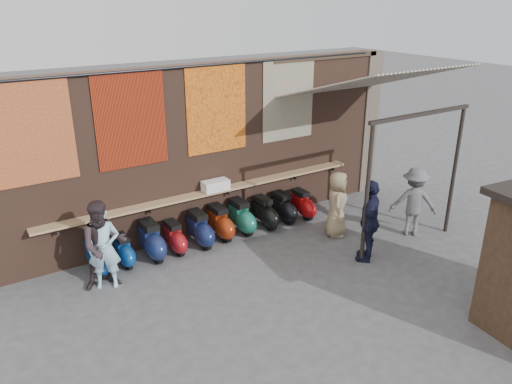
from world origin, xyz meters
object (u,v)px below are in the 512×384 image
scooter_stool_2 (151,241)px  shopper_grey (414,202)px  scooter_stool_4 (200,229)px  shopper_navy (369,221)px  scooter_stool_7 (265,213)px  scooter_stool_3 (175,238)px  diner_right (104,245)px  scooter_stool_5 (220,223)px  scooter_stool_6 (241,217)px  scooter_stool_9 (302,204)px  shelf_box (216,185)px  shopper_tan (337,204)px  scooter_stool_8 (283,208)px  scooter_stool_0 (97,255)px  scooter_stool_1 (124,251)px  diner_left (104,248)px

scooter_stool_2 → shopper_grey: size_ratio=0.52×
scooter_stool_4 → shopper_navy: size_ratio=0.46×
scooter_stool_7 → shopper_grey: bearing=-38.9°
scooter_stool_3 → diner_right: size_ratio=0.41×
scooter_stool_5 → scooter_stool_6: (0.58, 0.00, 0.01)m
scooter_stool_4 → scooter_stool_9: 2.93m
shopper_navy → diner_right: bearing=-60.9°
shelf_box → scooter_stool_3: bearing=-165.6°
scooter_stool_4 → shopper_navy: bearing=-42.2°
scooter_stool_2 → shopper_tan: bearing=-17.3°
scooter_stool_4 → shelf_box: bearing=28.2°
scooter_stool_6 → scooter_stool_8: 1.24m
scooter_stool_0 → shopper_grey: 7.25m
scooter_stool_1 → scooter_stool_9: size_ratio=0.93×
scooter_stool_8 → scooter_stool_3: bearing=-179.2°
scooter_stool_7 → diner_right: bearing=-171.8°
scooter_stool_4 → scooter_stool_2: bearing=178.7°
scooter_stool_7 → shopper_navy: size_ratio=0.44×
scooter_stool_4 → scooter_stool_3: bearing=178.6°
scooter_stool_9 → shopper_grey: bearing=-53.4°
scooter_stool_5 → scooter_stool_7: bearing=-2.2°
scooter_stool_7 → diner_right: size_ratio=0.44×
scooter_stool_1 → shopper_tan: size_ratio=0.44×
scooter_stool_1 → scooter_stool_9: (4.70, -0.08, 0.03)m
scooter_stool_4 → shopper_grey: bearing=-25.8°
scooter_stool_2 → scooter_stool_8: 3.54m
scooter_stool_0 → scooter_stool_9: scooter_stool_0 is taller
scooter_stool_7 → scooter_stool_1: bearing=179.5°
scooter_stool_0 → shopper_grey: shopper_grey is taller
shopper_tan → scooter_stool_4: bearing=107.4°
diner_right → shopper_tan: (5.31, -0.69, -0.11)m
scooter_stool_2 → scooter_stool_4: 1.15m
scooter_stool_2 → scooter_stool_4: scooter_stool_2 is taller
scooter_stool_9 → shopper_grey: shopper_grey is taller
scooter_stool_4 → scooter_stool_7: 1.80m
scooter_stool_7 → diner_left: (-4.12, -0.59, 0.47)m
scooter_stool_8 → shopper_navy: bearing=-81.1°
scooter_stool_3 → scooter_stool_6: (1.77, 0.06, 0.05)m
scooter_stool_3 → shopper_grey: 5.65m
shelf_box → diner_right: 3.09m
scooter_stool_9 → shopper_navy: size_ratio=0.41×
scooter_stool_9 → scooter_stool_1: bearing=179.1°
diner_left → scooter_stool_3: bearing=41.0°
scooter_stool_1 → shopper_tan: bearing=-15.5°
shelf_box → scooter_stool_3: (-1.24, -0.32, -0.89)m
scooter_stool_8 → diner_right: size_ratio=0.43×
scooter_stool_3 → shopper_navy: 4.29m
shopper_navy → shopper_grey: (1.77, 0.33, -0.08)m
shelf_box → scooter_stool_0: shelf_box is taller
scooter_stool_2 → shopper_tan: 4.36m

